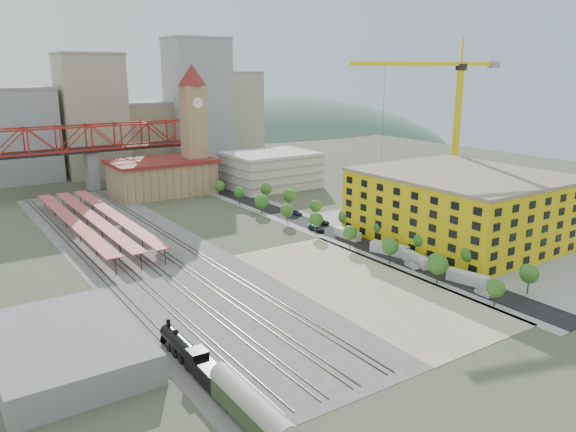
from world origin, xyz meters
TOP-DOWN VIEW (x-y plane):
  - ground at (0.00, 0.00)m, footprint 400.00×400.00m
  - ballast_strip at (-36.00, 17.50)m, footprint 36.00×165.00m
  - dirt_lot at (-4.00, -31.50)m, footprint 28.00×67.00m
  - street_asphalt at (16.00, 15.00)m, footprint 12.00×170.00m
  - sidewalk_west at (10.50, 15.00)m, footprint 3.00×170.00m
  - sidewalk_east at (21.50, 15.00)m, footprint 3.00×170.00m
  - construction_pad at (45.00, -20.00)m, footprint 50.00×90.00m
  - rail_tracks at (-37.80, 17.50)m, footprint 26.56×160.00m
  - platform_canopies at (-41.00, 45.00)m, footprint 16.00×80.00m
  - station_hall at (-5.00, 82.00)m, footprint 38.00×24.00m
  - clock_tower at (8.00, 79.99)m, footprint 12.00×12.00m
  - parking_garage at (36.00, 70.00)m, footprint 34.00×26.00m
  - truss_bridge at (-25.00, 105.00)m, footprint 94.00×9.60m
  - construction_building at (42.00, -20.00)m, footprint 44.60×50.60m
  - warehouse at (-66.00, -30.00)m, footprint 22.00×32.00m
  - street_trees at (16.00, 5.00)m, footprint 15.40×124.40m
  - skyline at (7.47, 142.31)m, footprint 133.00×46.00m
  - distant_hills at (45.28, 260.00)m, footprint 647.00×264.00m
  - locomotive at (-50.00, -42.48)m, footprint 2.79×21.52m
  - coach at (-50.00, -62.23)m, footprint 3.09×17.93m
  - tower_crane at (64.66, 6.24)m, footprint 50.67×16.63m
  - site_trailer_a at (16.00, -43.92)m, footprint 4.48×9.58m
  - site_trailer_b at (16.00, -28.61)m, footprint 3.80×9.18m
  - site_trailer_c at (16.00, -19.17)m, footprint 5.68×10.38m
  - site_trailer_d at (16.00, -2.39)m, footprint 2.78×9.02m
  - car_0 at (13.00, -50.47)m, footprint 1.80×4.18m
  - car_1 at (13.00, -30.03)m, footprint 2.18×4.50m
  - car_2 at (13.00, 7.70)m, footprint 2.47×4.98m
  - car_3 at (13.00, 9.05)m, footprint 2.37×5.29m
  - car_4 at (19.00, -44.73)m, footprint 2.12×4.11m
  - car_5 at (19.00, -28.68)m, footprint 2.19×4.69m
  - car_6 at (19.00, 13.39)m, footprint 3.14×5.48m
  - car_7 at (19.00, 27.28)m, footprint 2.23×4.91m

SIDE VIEW (x-z plane):
  - distant_hills at x=45.28m, z-range -193.04..33.96m
  - ground at x=0.00m, z-range 0.00..0.00m
  - street_trees at x=16.00m, z-range -4.00..4.00m
  - sidewalk_west at x=10.50m, z-range 0.00..0.04m
  - sidewalk_east at x=21.50m, z-range 0.00..0.04m
  - ballast_strip at x=-36.00m, z-range 0.00..0.06m
  - dirt_lot at x=-4.00m, z-range 0.00..0.06m
  - street_asphalt at x=16.00m, z-range 0.00..0.06m
  - construction_pad at x=45.00m, z-range 0.00..0.06m
  - rail_tracks at x=-37.80m, z-range 0.06..0.24m
  - car_4 at x=19.00m, z-range 0.00..1.34m
  - car_2 at x=13.00m, z-range 0.00..1.36m
  - car_7 at x=19.00m, z-range 0.00..1.39m
  - car_0 at x=13.00m, z-range 0.00..1.41m
  - car_1 at x=13.00m, z-range 0.00..1.42m
  - car_6 at x=19.00m, z-range 0.00..1.44m
  - car_5 at x=19.00m, z-range 0.00..1.49m
  - car_3 at x=13.00m, z-range 0.00..1.51m
  - site_trailer_b at x=16.00m, z-range 0.00..2.44m
  - site_trailer_d at x=16.00m, z-range 0.00..2.44m
  - site_trailer_a at x=16.00m, z-range 0.00..2.54m
  - site_trailer_c at x=16.00m, z-range 0.00..2.75m
  - locomotive at x=-50.00m, z-range -0.68..4.70m
  - warehouse at x=-66.00m, z-range 0.00..5.00m
  - coach at x=-50.00m, z-range 0.18..5.81m
  - platform_canopies at x=-41.00m, z-range 1.93..6.06m
  - station_hall at x=-5.00m, z-range 0.12..13.22m
  - parking_garage at x=36.00m, z-range 0.00..14.00m
  - construction_building at x=42.00m, z-range 0.01..18.81m
  - truss_bridge at x=-25.00m, z-range 6.06..31.66m
  - skyline at x=7.47m, z-range -7.19..52.81m
  - clock_tower at x=8.00m, z-range 2.70..54.70m
  - tower_crane at x=64.66m, z-range 6.54..62.38m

